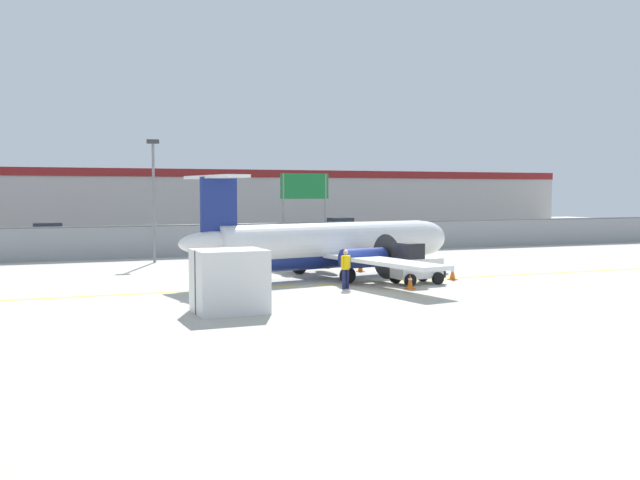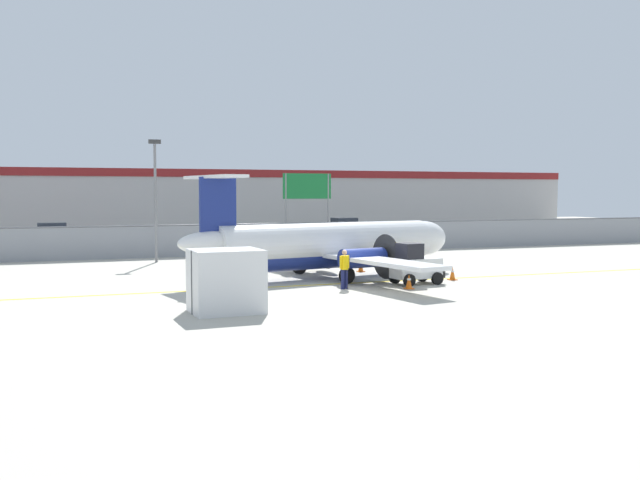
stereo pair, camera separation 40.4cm
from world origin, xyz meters
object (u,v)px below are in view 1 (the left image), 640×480
baggage_tug (416,265)px  traffic_cone_far_right (360,266)px  parked_car_2 (229,234)px  cargo_container (229,281)px  parked_car_3 (305,234)px  parked_car_0 (49,233)px  commuter_airplane (332,245)px  highway_sign (305,193)px  traffic_cone_near_left (453,273)px  apron_light_pole (154,190)px  parked_car_4 (341,226)px  parked_car_1 (134,236)px  traffic_cone_far_left (394,273)px  ground_crew_worker (346,267)px  traffic_cone_near_right (410,282)px

baggage_tug → traffic_cone_far_right: (-0.30, 5.47, -0.54)m
parked_car_2 → cargo_container: bearing=-103.2°
parked_car_3 → parked_car_0: bearing=155.3°
commuter_airplane → highway_sign: highway_sign is taller
baggage_tug → cargo_container: cargo_container is taller
traffic_cone_near_left → parked_car_2: 26.09m
traffic_cone_near_left → parked_car_0: (-17.88, 32.21, 0.58)m
traffic_cone_near_left → apron_light_pole: apron_light_pole is taller
parked_car_4 → parked_car_0: bearing=177.8°
parked_car_2 → parked_car_1: bearing=-176.1°
traffic_cone_far_left → parked_car_1: bearing=111.4°
ground_crew_worker → apron_light_pole: 16.29m
traffic_cone_near_left → parked_car_2: bearing=100.2°
cargo_container → parked_car_3: size_ratio=0.59×
highway_sign → parked_car_4: bearing=59.0°
cargo_container → parked_car_4: cargo_container is taller
commuter_airplane → traffic_cone_near_right: (1.69, -4.85, -1.29)m
traffic_cone_far_left → parked_car_0: (-15.34, 31.10, 0.58)m
parked_car_1 → apron_light_pole: size_ratio=0.60×
ground_crew_worker → parked_car_3: size_ratio=0.40×
traffic_cone_near_right → highway_sign: bearing=83.0°
cargo_container → parked_car_1: 30.41m
traffic_cone_near_left → highway_sign: bearing=92.6°
traffic_cone_far_left → parked_car_1: parked_car_1 is taller
parked_car_2 → parked_car_4: same height
traffic_cone_near_left → traffic_cone_far_left: same height
commuter_airplane → parked_car_1: bearing=96.4°
traffic_cone_far_right → parked_car_3: 19.16m
baggage_tug → traffic_cone_far_right: bearing=87.4°
traffic_cone_far_left → parked_car_2: size_ratio=0.15×
ground_crew_worker → cargo_container: 7.35m
traffic_cone_far_right → parked_car_3: bearing=79.0°
parked_car_2 → apron_light_pole: (-7.47, -12.04, 3.41)m
ground_crew_worker → traffic_cone_near_left: bearing=79.1°
parked_car_0 → parked_car_1: 9.13m
traffic_cone_near_left → traffic_cone_near_right: bearing=-148.8°
parked_car_1 → traffic_cone_far_right: bearing=-57.8°
baggage_tug → parked_car_3: baggage_tug is taller
apron_light_pole → traffic_cone_far_left: bearing=-52.6°
traffic_cone_near_right → parked_car_1: size_ratio=0.15×
apron_light_pole → parked_car_1: bearing=89.4°
traffic_cone_near_left → traffic_cone_far_left: 2.77m
parked_car_2 → parked_car_4: (13.13, 8.41, 0.00)m
ground_crew_worker → parked_car_0: same height
traffic_cone_near_left → parked_car_4: 35.13m
highway_sign → cargo_container: bearing=-115.5°
parked_car_4 → commuter_airplane: bearing=-119.7°
commuter_airplane → highway_sign: 16.43m
highway_sign → parked_car_0: bearing=141.1°
parked_car_1 → traffic_cone_near_left: bearing=-56.8°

